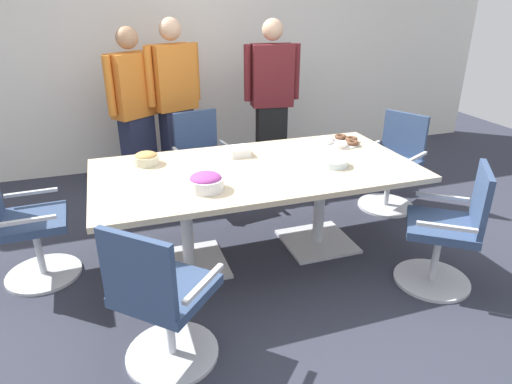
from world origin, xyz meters
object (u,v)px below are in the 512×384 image
conference_table (256,183)px  person_standing_0 (135,109)px  office_chair_0 (25,229)px  office_chair_1 (161,304)px  office_chair_2 (448,234)px  snack_bowl_cookies (146,158)px  napkin_pile (239,151)px  office_chair_3 (393,167)px  office_chair_4 (203,165)px  snack_bowl_candy_mix (206,182)px  person_standing_2 (272,99)px  person_standing_1 (175,102)px  donut_platter (340,141)px  plate_stack (334,163)px

conference_table → person_standing_0: (-0.74, 1.69, 0.24)m
office_chair_0 → office_chair_1: same height
office_chair_2 → snack_bowl_cookies: size_ratio=4.74×
napkin_pile → office_chair_3: bearing=5.0°
office_chair_1 → snack_bowl_cookies: bearing=129.5°
office_chair_4 → office_chair_3: bearing=150.5°
office_chair_3 → snack_bowl_candy_mix: size_ratio=3.81×
office_chair_0 → snack_bowl_cookies: (0.90, 0.13, 0.39)m
office_chair_1 → napkin_pile: office_chair_1 is taller
office_chair_0 → person_standing_2: 2.79m
office_chair_0 → snack_bowl_candy_mix: bearing=65.1°
napkin_pile → office_chair_0: bearing=-176.6°
office_chair_4 → person_standing_2: size_ratio=0.53×
office_chair_3 → snack_bowl_cookies: bearing=65.6°
person_standing_1 → person_standing_2: size_ratio=1.01×
napkin_pile → donut_platter: bearing=1.0°
person_standing_0 → person_standing_2: bearing=142.0°
person_standing_2 → donut_platter: person_standing_2 is taller
snack_bowl_cookies → snack_bowl_candy_mix: bearing=-62.8°
conference_table → office_chair_3: office_chair_3 is taller
office_chair_0 → napkin_pile: office_chair_0 is taller
office_chair_4 → office_chair_0: bearing=21.6°
person_standing_0 → office_chair_0: bearing=23.7°
conference_table → office_chair_0: size_ratio=2.64×
office_chair_4 → snack_bowl_candy_mix: size_ratio=3.81×
conference_table → office_chair_3: 1.63m
office_chair_2 → office_chair_4: (-1.33, 1.91, 0.00)m
office_chair_0 → office_chair_4: 1.73m
conference_table → donut_platter: size_ratio=7.03×
conference_table → person_standing_1: person_standing_1 is taller
office_chair_1 → donut_platter: size_ratio=2.67×
person_standing_1 → office_chair_0: bearing=28.3°
office_chair_0 → office_chair_4: bearing=118.1°
office_chair_2 → snack_bowl_candy_mix: 1.73m
person_standing_1 → plate_stack: 2.08m
office_chair_0 → office_chair_2: 3.00m
conference_table → snack_bowl_cookies: snack_bowl_cookies is taller
person_standing_0 → snack_bowl_candy_mix: 2.00m
office_chair_0 → office_chair_3: 3.23m
snack_bowl_candy_mix → person_standing_2: bearing=58.2°
plate_stack → snack_bowl_candy_mix: bearing=-172.4°
office_chair_0 → plate_stack: office_chair_0 is taller
plate_stack → office_chair_3: bearing=31.4°
person_standing_2 → napkin_pile: 1.49m
office_chair_3 → napkin_pile: (-1.60, -0.14, 0.38)m
office_chair_4 → person_standing_0: (-0.55, 0.59, 0.46)m
office_chair_1 → plate_stack: size_ratio=4.26×
office_chair_2 → person_standing_1: (-1.46, 2.54, 0.50)m
office_chair_3 → person_standing_0: person_standing_0 is taller
snack_bowl_candy_mix → person_standing_0: bearing=98.3°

